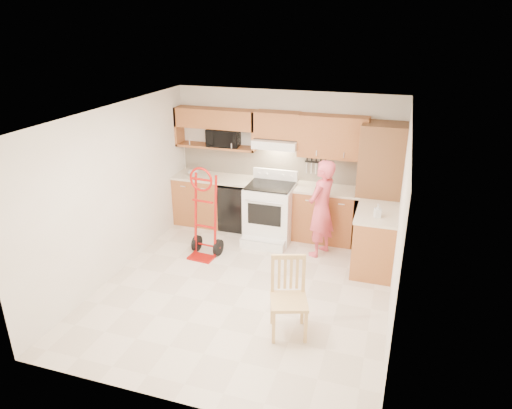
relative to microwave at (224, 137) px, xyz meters
The scene contains 28 objects.
floor 2.89m from the microwave, 61.95° to the right, with size 4.00×4.50×0.02m, color beige.
ceiling 2.51m from the microwave, 61.95° to the right, with size 4.00×4.50×0.02m, color white.
wall_back 1.19m from the microwave, ahead, with size 4.00×0.02×2.50m, color beige.
wall_front 4.50m from the microwave, 75.66° to the right, with size 4.00×0.02×2.50m, color beige.
wall_left 2.31m from the microwave, 113.33° to the right, with size 0.02×4.50×2.50m, color beige.
wall_right 3.77m from the microwave, 33.75° to the right, with size 0.02×4.50×2.50m, color beige.
backsplash 1.21m from the microwave, ahead, with size 3.92×0.03×0.55m, color beige.
lower_cab_left 1.28m from the microwave, 162.91° to the right, with size 0.90×0.60×0.90m, color #9A5834.
dishwasher 1.27m from the microwave, 23.47° to the right, with size 0.60×0.60×0.85m, color black.
lower_cab_right 2.29m from the microwave, ahead, with size 1.14×0.60×0.90m, color #9A5834.
countertop_left 0.75m from the microwave, 135.86° to the right, with size 1.50×0.63×0.04m, color beige.
countertop_right 2.08m from the microwave, ahead, with size 1.14×0.63×0.04m, color beige.
cab_return_right 3.20m from the microwave, 18.40° to the right, with size 0.60×1.00×0.90m, color #9A5834.
countertop_return 3.05m from the microwave, 18.40° to the right, with size 0.63×1.00×0.04m, color beige.
pantry_tall 2.83m from the microwave, ahead, with size 0.70×0.60×2.10m, color brown.
upper_cab_left 0.36m from the microwave, behind, with size 1.50×0.33×0.34m, color #9A5834.
upper_shelf_mw 0.23m from the microwave, behind, with size 1.50×0.33×0.04m, color #9A5834.
upper_cab_center 1.03m from the microwave, ahead, with size 0.76×0.33×0.44m, color #9A5834.
upper_cab_right 1.95m from the microwave, ahead, with size 1.14×0.33×0.70m, color #9A5834.
range_hood 0.99m from the microwave, ahead, with size 0.76×0.46×0.14m, color white.
knife_strip 1.71m from the microwave, ahead, with size 0.40×0.05×0.29m, color black, non-canonical shape.
microwave is the anchor object (origin of this frame).
range 1.53m from the microwave, 25.37° to the right, with size 0.80×1.05×1.17m, color white, non-canonical shape.
person 2.23m from the microwave, 20.84° to the right, with size 0.58×0.38×1.60m, color #DB4D5F.
hand_truck 1.69m from the microwave, 83.48° to the right, with size 0.54×0.49×1.36m, color #A4100C, non-canonical shape.
dining_chair 3.68m from the microwave, 56.16° to the right, with size 0.44×0.48×0.98m, color tan, non-canonical shape.
soap_bottle 3.09m from the microwave, 22.06° to the right, with size 0.09×0.09×0.20m, color white.
bowl 0.90m from the microwave, 166.57° to the right, with size 0.21×0.21×0.05m, color white.
Camera 1 is at (1.88, -5.40, 3.60)m, focal length 32.24 mm.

